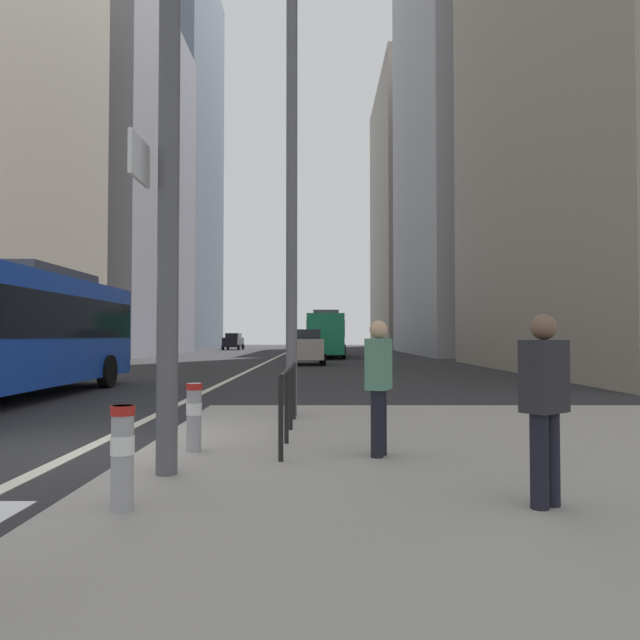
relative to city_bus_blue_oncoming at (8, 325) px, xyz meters
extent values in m
plane|color=#28282B|center=(4.40, 13.90, -1.84)|extent=(160.00, 160.00, 0.00)
cube|color=gray|center=(9.90, -7.10, -1.76)|extent=(9.00, 10.00, 0.15)
cube|color=silver|center=(5.65, -10.10, -1.83)|extent=(0.45, 3.20, 0.01)
cube|color=silver|center=(6.55, -10.10, -1.83)|extent=(0.45, 3.20, 0.01)
cube|color=silver|center=(7.45, -10.10, -1.83)|extent=(0.45, 3.20, 0.01)
cube|color=beige|center=(4.40, 23.90, -1.83)|extent=(0.20, 80.00, 0.01)
cube|color=gray|center=(-11.60, 36.34, 13.36)|extent=(12.21, 20.29, 30.39)
cube|color=slate|center=(-11.60, 59.44, 22.69)|extent=(10.48, 20.13, 49.05)
cube|color=gray|center=(21.40, 11.57, 14.82)|extent=(10.68, 20.70, 33.32)
cube|color=#9E9EA3|center=(21.40, 37.91, 24.99)|extent=(11.28, 23.81, 53.64)
cube|color=gray|center=(21.40, 66.19, 16.48)|extent=(11.37, 25.01, 36.64)
cube|color=blue|center=(0.00, -0.03, -0.11)|extent=(2.59, 11.36, 2.75)
cube|color=black|center=(0.00, -0.03, 0.23)|extent=(2.63, 11.13, 1.10)
cube|color=#4C4C51|center=(-0.01, 1.67, 1.41)|extent=(1.78, 4.10, 0.30)
cylinder|color=black|center=(1.17, 3.61, -1.34)|extent=(0.31, 1.00, 1.00)
cylinder|color=black|center=(-1.23, 3.59, -1.34)|extent=(0.31, 1.00, 1.00)
cube|color=#198456|center=(8.14, 29.20, -0.11)|extent=(2.77, 10.64, 2.75)
cube|color=black|center=(8.14, 29.20, 0.23)|extent=(2.80, 10.43, 1.10)
cube|color=#4C4C51|center=(8.11, 27.61, 1.41)|extent=(1.85, 3.85, 0.30)
cylinder|color=black|center=(7.03, 32.61, -1.34)|extent=(0.33, 1.01, 1.00)
cylinder|color=black|center=(9.43, 32.55, -1.34)|extent=(0.33, 1.01, 1.00)
cylinder|color=black|center=(6.86, 25.84, -1.34)|extent=(0.33, 1.01, 1.00)
cylinder|color=black|center=(9.26, 25.78, -1.34)|extent=(0.33, 1.01, 1.00)
cube|color=black|center=(-2.53, 53.75, -0.97)|extent=(1.94, 4.55, 1.10)
cube|color=black|center=(-2.52, 53.90, -0.16)|extent=(1.58, 2.48, 0.52)
cylinder|color=black|center=(-1.67, 52.19, -1.52)|extent=(0.24, 0.65, 0.64)
cylinder|color=black|center=(-3.49, 52.25, -1.52)|extent=(0.24, 0.65, 0.64)
cylinder|color=black|center=(-1.56, 55.24, -1.52)|extent=(0.24, 0.65, 0.64)
cylinder|color=black|center=(-3.38, 55.30, -1.52)|extent=(0.24, 0.65, 0.64)
cube|color=#B2A899|center=(6.87, 18.10, -0.97)|extent=(1.96, 4.13, 1.10)
cube|color=black|center=(6.88, 17.95, -0.16)|extent=(1.59, 2.26, 0.52)
cylinder|color=black|center=(5.90, 19.44, -1.52)|extent=(0.25, 0.65, 0.64)
cylinder|color=black|center=(7.72, 19.52, -1.52)|extent=(0.25, 0.65, 0.64)
cylinder|color=black|center=(6.03, 16.68, -1.52)|extent=(0.25, 0.65, 0.64)
cylinder|color=black|center=(7.85, 16.76, -1.52)|extent=(0.25, 0.65, 0.64)
cube|color=maroon|center=(8.56, 40.59, -0.97)|extent=(1.93, 4.16, 1.10)
cube|color=black|center=(8.56, 40.44, -0.16)|extent=(1.58, 2.26, 0.52)
cylinder|color=black|center=(7.59, 41.94, -1.52)|extent=(0.24, 0.65, 0.64)
cylinder|color=black|center=(9.41, 42.01, -1.52)|extent=(0.24, 0.65, 0.64)
cylinder|color=black|center=(7.70, 39.16, -1.52)|extent=(0.24, 0.65, 0.64)
cylinder|color=black|center=(9.52, 39.23, -1.52)|extent=(0.24, 0.65, 0.64)
cylinder|color=#515156|center=(6.07, -8.04, 1.31)|extent=(0.22, 0.22, 6.00)
cube|color=white|center=(5.82, -8.22, 1.51)|extent=(0.04, 0.60, 0.44)
cylinder|color=#56565B|center=(7.14, -3.70, 2.31)|extent=(0.20, 0.20, 8.00)
cylinder|color=#99999E|center=(6.03, -9.26, -1.26)|extent=(0.18, 0.18, 0.85)
cylinder|color=white|center=(6.03, -9.26, -1.16)|extent=(0.19, 0.19, 0.15)
cylinder|color=#B21E19|center=(6.03, -9.26, -0.88)|extent=(0.20, 0.20, 0.08)
cylinder|color=#99999E|center=(6.09, -6.84, -1.27)|extent=(0.18, 0.18, 0.83)
cylinder|color=white|center=(6.09, -6.84, -1.17)|extent=(0.19, 0.19, 0.15)
cylinder|color=#B21E19|center=(6.09, -6.84, -0.89)|extent=(0.20, 0.20, 0.08)
cylinder|color=black|center=(7.20, -7.43, -1.21)|extent=(0.06, 0.06, 0.95)
cylinder|color=black|center=(7.20, -6.32, -1.21)|extent=(0.06, 0.06, 0.95)
cylinder|color=black|center=(7.20, -5.22, -1.21)|extent=(0.06, 0.06, 0.95)
cylinder|color=black|center=(7.20, -4.11, -1.21)|extent=(0.06, 0.06, 0.95)
cylinder|color=black|center=(7.20, -5.77, -0.74)|extent=(0.06, 3.32, 0.06)
cylinder|color=black|center=(8.31, -7.21, -1.29)|extent=(0.15, 0.15, 0.78)
cylinder|color=black|center=(8.37, -7.06, -1.29)|extent=(0.15, 0.15, 0.78)
cube|color=#4C7F66|center=(8.34, -7.13, -0.60)|extent=(0.36, 0.44, 0.60)
sphere|color=tan|center=(8.34, -7.13, -0.19)|extent=(0.22, 0.22, 0.22)
cylinder|color=black|center=(9.45, -9.22, -1.30)|extent=(0.15, 0.15, 0.78)
cylinder|color=black|center=(9.58, -9.13, -1.30)|extent=(0.15, 0.15, 0.78)
cube|color=#232328|center=(9.51, -9.18, -0.60)|extent=(0.45, 0.42, 0.60)
sphere|color=brown|center=(9.51, -9.18, -0.20)|extent=(0.21, 0.21, 0.21)
camera|label=1|loc=(7.65, -14.00, -0.27)|focal=32.49mm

